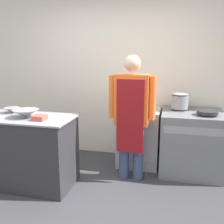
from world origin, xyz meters
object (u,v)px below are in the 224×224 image
at_px(fridge_unit, 139,137).
at_px(mixing_bowl, 26,113).
at_px(plastic_tub, 39,118).
at_px(stock_pot, 180,101).
at_px(person_cook, 132,112).
at_px(stove, 191,142).
at_px(saute_pan, 207,112).

relative_size(fridge_unit, mixing_bowl, 2.65).
relative_size(plastic_tub, stock_pot, 0.60).
bearing_deg(person_cook, fridge_unit, 86.20).
bearing_deg(stove, stock_pot, 144.30).
bearing_deg(plastic_tub, stock_pot, 34.95).
relative_size(fridge_unit, plastic_tub, 5.85).
bearing_deg(stock_pot, person_cook, -137.54).
distance_m(mixing_bowl, stock_pot, 2.12).
xyz_separation_m(fridge_unit, stock_pot, (0.57, 0.03, 0.58)).
bearing_deg(plastic_tub, person_cook, 29.62).
bearing_deg(stove, mixing_bowl, -155.85).
bearing_deg(stove, plastic_tub, -151.18).
bearing_deg(mixing_bowl, saute_pan, 19.46).
bearing_deg(stock_pot, plastic_tub, -145.05).
xyz_separation_m(person_cook, mixing_bowl, (-1.23, -0.49, 0.02)).
bearing_deg(fridge_unit, plastic_tub, -133.41).
bearing_deg(stove, person_cook, -152.22).
relative_size(stove, person_cook, 0.54).
xyz_separation_m(stove, fridge_unit, (-0.76, 0.11, -0.01)).
relative_size(stove, stock_pot, 3.67).
relative_size(plastic_tub, saute_pan, 0.53).
distance_m(plastic_tub, saute_pan, 2.15).
bearing_deg(plastic_tub, fridge_unit, 46.59).
height_order(mixing_bowl, stock_pot, stock_pot).
bearing_deg(mixing_bowl, plastic_tub, -19.68).
distance_m(mixing_bowl, saute_pan, 2.33).
height_order(fridge_unit, person_cook, person_cook).
bearing_deg(saute_pan, person_cook, -163.49).
xyz_separation_m(stove, person_cook, (-0.80, -0.42, 0.50)).
bearing_deg(fridge_unit, person_cook, -93.80).
bearing_deg(plastic_tub, saute_pan, 23.53).
height_order(stove, stock_pot, stock_pot).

